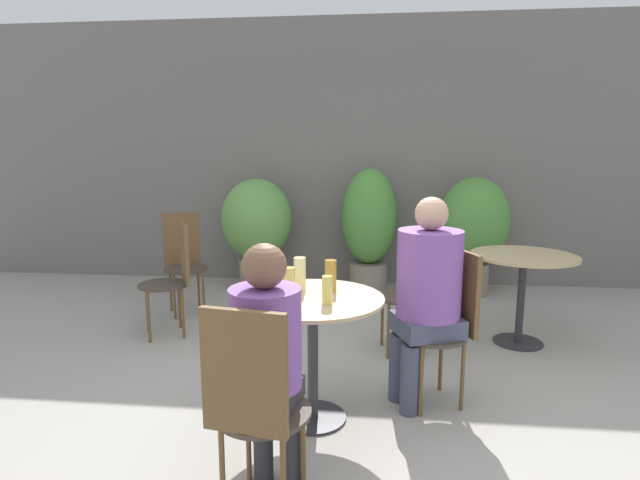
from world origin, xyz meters
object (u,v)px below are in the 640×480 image
beer_glass_1 (331,276)px  beer_glass_2 (300,274)px  cafe_table_near (313,323)px  potted_plant_2 (473,226)px  bistro_chair_1 (449,315)px  potted_plant_1 (369,224)px  bistro_chair_3 (175,270)px  beer_glass_3 (289,285)px  bistro_chair_4 (184,254)px  cafe_table_far (523,273)px  seated_person_1 (426,287)px  beer_glass_0 (327,290)px  bistro_chair_0 (254,397)px  seated_person_0 (267,350)px  potted_plant_0 (257,224)px  bistro_chair_2 (417,282)px

beer_glass_1 → beer_glass_2: (-0.18, 0.00, 0.01)m
cafe_table_near → potted_plant_2: bearing=62.7°
bistro_chair_1 → potted_plant_1: size_ratio=0.70×
bistro_chair_3 → beer_glass_3: 1.81m
bistro_chair_3 → beer_glass_1: bistro_chair_3 is taller
bistro_chair_1 → potted_plant_1: bearing=170.9°
potted_plant_1 → beer_glass_3: bearing=-98.2°
cafe_table_near → bistro_chair_4: 2.38m
cafe_table_far → bistro_chair_3: bearing=-178.6°
seated_person_1 → potted_plant_2: bearing=142.7°
beer_glass_3 → potted_plant_1: (0.41, 2.88, -0.08)m
bistro_chair_4 → potted_plant_1: (1.76, 0.91, 0.19)m
beer_glass_2 → beer_glass_3: beer_glass_2 is taller
beer_glass_0 → beer_glass_3: 0.21m
bistro_chair_0 → seated_person_0: (0.03, 0.15, 0.14)m
beer_glass_1 → cafe_table_far: bearing=40.1°
bistro_chair_0 → seated_person_0: 0.21m
bistro_chair_4 → beer_glass_0: bistro_chair_4 is taller
cafe_table_near → potted_plant_1: (0.30, 2.78, 0.16)m
potted_plant_0 → potted_plant_1: potted_plant_1 is taller
bistro_chair_1 → bistro_chair_3: 2.30m
beer_glass_1 → beer_glass_3: (-0.21, -0.22, 0.00)m
cafe_table_far → beer_glass_0: bearing=-134.7°
cafe_table_far → potted_plant_2: 1.41m
bistro_chair_3 → beer_glass_0: (1.39, -1.37, 0.25)m
beer_glass_3 → potted_plant_0: bearing=106.3°
bistro_chair_3 → potted_plant_2: (2.70, 1.46, 0.20)m
bistro_chair_2 → beer_glass_1: size_ratio=5.11×
seated_person_1 → beer_glass_0: (-0.55, -0.36, 0.06)m
bistro_chair_0 → cafe_table_far: bearing=-117.9°
cafe_table_far → beer_glass_2: (-1.60, -1.20, 0.25)m
beer_glass_2 → seated_person_1: bearing=9.1°
bistro_chair_1 → beer_glass_3: bistro_chair_1 is taller
bistro_chair_2 → potted_plant_2: 1.82m
seated_person_0 → beer_glass_3: seated_person_0 is taller
beer_glass_3 → beer_glass_0: bearing=-6.8°
bistro_chair_4 → beer_glass_3: 2.40m
cafe_table_near → potted_plant_1: potted_plant_1 is taller
potted_plant_1 → bistro_chair_2: bearing=-77.8°
cafe_table_near → bistro_chair_2: bistro_chair_2 is taller
bistro_chair_4 → potted_plant_0: (0.52, 0.84, 0.18)m
bistro_chair_0 → potted_plant_1: size_ratio=0.70×
beer_glass_2 → potted_plant_0: size_ratio=0.16×
cafe_table_far → beer_glass_1: bearing=-139.9°
bistro_chair_2 → beer_glass_3: bearing=-42.7°
seated_person_1 → cafe_table_far: bearing=120.8°
beer_glass_1 → beer_glass_2: bearing=179.7°
bistro_chair_3 → potted_plant_0: (0.36, 1.47, 0.18)m
cafe_table_near → beer_glass_0: 0.27m
bistro_chair_4 → potted_plant_2: 2.99m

